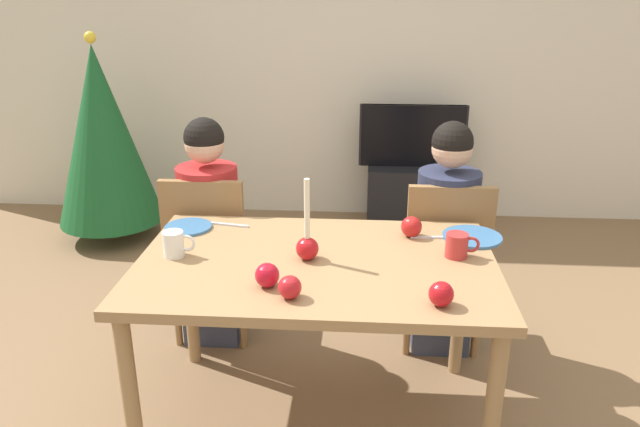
{
  "coord_description": "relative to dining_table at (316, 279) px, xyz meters",
  "views": [
    {
      "loc": [
        0.17,
        -2.14,
        1.75
      ],
      "look_at": [
        0.0,
        0.2,
        0.87
      ],
      "focal_mm": 34.04,
      "sensor_mm": 36.0,
      "label": 1
    }
  ],
  "objects": [
    {
      "name": "apple_far_edge",
      "position": [
        -0.07,
        -0.31,
        0.12
      ],
      "size": [
        0.08,
        0.08,
        0.08
      ],
      "primitive_type": "sphere",
      "color": "red",
      "rests_on": "dining_table"
    },
    {
      "name": "apple_by_left_plate",
      "position": [
        -0.16,
        -0.23,
        0.13
      ],
      "size": [
        0.09,
        0.09,
        0.09
      ],
      "primitive_type": "sphere",
      "color": "red",
      "rests_on": "dining_table"
    },
    {
      "name": "mug_left",
      "position": [
        -0.56,
        -0.0,
        0.14
      ],
      "size": [
        0.13,
        0.08,
        0.1
      ],
      "color": "white",
      "rests_on": "dining_table"
    },
    {
      "name": "fork_left",
      "position": [
        -0.41,
        0.34,
        0.09
      ],
      "size": [
        0.18,
        0.05,
        0.01
      ],
      "primitive_type": "cube",
      "rotation": [
        0.0,
        0.0,
        -0.18
      ],
      "color": "silver",
      "rests_on": "dining_table"
    },
    {
      "name": "ground_plane",
      "position": [
        0.0,
        0.0,
        -0.67
      ],
      "size": [
        7.68,
        7.68,
        0.0
      ],
      "primitive_type": "plane",
      "color": "brown"
    },
    {
      "name": "person_left_child",
      "position": [
        -0.59,
        0.64,
        -0.1
      ],
      "size": [
        0.3,
        0.3,
        1.17
      ],
      "color": "#33384C",
      "rests_on": "ground"
    },
    {
      "name": "mug_right",
      "position": [
        0.55,
        0.08,
        0.13
      ],
      "size": [
        0.13,
        0.09,
        0.1
      ],
      "color": "#B72D2D",
      "rests_on": "dining_table"
    },
    {
      "name": "tv_stand",
      "position": [
        0.54,
        2.3,
        -0.43
      ],
      "size": [
        0.64,
        0.4,
        0.48
      ],
      "primitive_type": "cube",
      "color": "black",
      "rests_on": "ground"
    },
    {
      "name": "person_right_child",
      "position": [
        0.58,
        0.64,
        -0.1
      ],
      "size": [
        0.3,
        0.3,
        1.17
      ],
      "color": "#33384C",
      "rests_on": "ground"
    },
    {
      "name": "tv",
      "position": [
        0.54,
        2.3,
        0.04
      ],
      "size": [
        0.79,
        0.05,
        0.46
      ],
      "color": "black",
      "rests_on": "tv_stand"
    },
    {
      "name": "dining_table",
      "position": [
        0.0,
        0.0,
        0.0
      ],
      "size": [
        1.4,
        0.9,
        0.75
      ],
      "color": "#99754C",
      "rests_on": "ground"
    },
    {
      "name": "plate_right",
      "position": [
        0.64,
        0.27,
        0.09
      ],
      "size": [
        0.25,
        0.25,
        0.01
      ],
      "primitive_type": "cylinder",
      "color": "teal",
      "rests_on": "dining_table"
    },
    {
      "name": "chair_left",
      "position": [
        -0.59,
        0.61,
        -0.15
      ],
      "size": [
        0.4,
        0.4,
        0.9
      ],
      "color": "olive",
      "rests_on": "ground"
    },
    {
      "name": "fork_right",
      "position": [
        0.47,
        0.26,
        0.09
      ],
      "size": [
        0.18,
        0.02,
        0.01
      ],
      "primitive_type": "cube",
      "rotation": [
        0.0,
        0.0,
        0.05
      ],
      "color": "silver",
      "rests_on": "dining_table"
    },
    {
      "name": "back_wall",
      "position": [
        0.0,
        2.6,
        0.63
      ],
      "size": [
        6.4,
        0.1,
        2.6
      ],
      "primitive_type": "cube",
      "color": "beige",
      "rests_on": "ground"
    },
    {
      "name": "apple_by_right_mug",
      "position": [
        0.44,
        -0.32,
        0.13
      ],
      "size": [
        0.09,
        0.09,
        0.09
      ],
      "primitive_type": "sphere",
      "color": "#B31118",
      "rests_on": "dining_table"
    },
    {
      "name": "plate_left",
      "position": [
        -0.59,
        0.29,
        0.09
      ],
      "size": [
        0.21,
        0.21,
        0.01
      ],
      "primitive_type": "cylinder",
      "color": "teal",
      "rests_on": "dining_table"
    },
    {
      "name": "chair_right",
      "position": [
        0.58,
        0.61,
        -0.15
      ],
      "size": [
        0.4,
        0.4,
        0.9
      ],
      "color": "olive",
      "rests_on": "ground"
    },
    {
      "name": "christmas_tree",
      "position": [
        -1.65,
        1.9,
        0.1
      ],
      "size": [
        0.74,
        0.74,
        1.47
      ],
      "color": "brown",
      "rests_on": "ground"
    },
    {
      "name": "apple_near_candle",
      "position": [
        0.38,
        0.27,
        0.13
      ],
      "size": [
        0.09,
        0.09,
        0.09
      ],
      "primitive_type": "sphere",
      "color": "red",
      "rests_on": "dining_table"
    },
    {
      "name": "candle_centerpiece",
      "position": [
        -0.04,
        0.01,
        0.15
      ],
      "size": [
        0.09,
        0.09,
        0.33
      ],
      "color": "red",
      "rests_on": "dining_table"
    }
  ]
}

